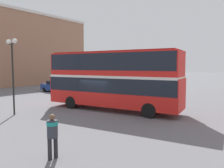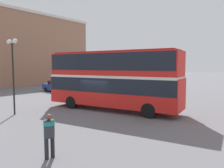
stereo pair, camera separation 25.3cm
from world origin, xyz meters
The scene contains 7 objects.
ground_plane centered at (0.00, 0.00, 0.00)m, with size 240.00×240.00×0.00m, color slate.
building_row_left centered at (-29.07, 6.27, 6.84)m, with size 9.57×33.73×13.66m.
double_decker_bus centered at (0.76, 0.66, 2.75)m, with size 11.43×4.08×4.79m.
pedestrian_foreground centered at (4.63, -8.26, 1.08)m, with size 0.47×0.47×1.77m.
parked_car_kerb_near centered at (-13.12, 5.86, 0.79)m, with size 4.55×1.90×1.56m.
parked_car_kerb_far centered at (-7.30, 14.88, 0.83)m, with size 4.23×2.36×1.68m.
street_lamp_twin_globe centered at (-3.94, -5.15, 4.16)m, with size 1.20×0.36×5.58m.
Camera 1 is at (11.49, -13.44, 3.63)m, focal length 35.00 mm.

